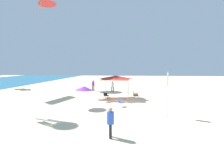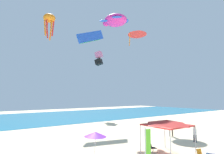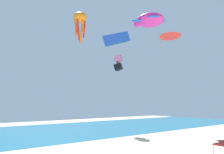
{
  "view_description": "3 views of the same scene",
  "coord_description": "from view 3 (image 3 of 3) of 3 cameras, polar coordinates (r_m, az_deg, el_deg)",
  "views": [
    {
      "loc": [
        -18.58,
        -0.98,
        3.9
      ],
      "look_at": [
        4.06,
        1.34,
        2.6
      ],
      "focal_mm": 27.37,
      "sensor_mm": 36.0,
      "label": 1
    },
    {
      "loc": [
        -11.13,
        -9.73,
        4.87
      ],
      "look_at": [
        0.87,
        6.09,
        6.82
      ],
      "focal_mm": 31.04,
      "sensor_mm": 36.0,
      "label": 2
    },
    {
      "loc": [
        -14.57,
        -5.86,
        5.35
      ],
      "look_at": [
        0.87,
        13.96,
        8.43
      ],
      "focal_mm": 34.64,
      "sensor_mm": 36.0,
      "label": 3
    }
  ],
  "objects": [
    {
      "name": "ocean_strip",
      "position": [
        44.14,
        -18.92,
        -13.58
      ],
      "size": [
        120.0,
        28.46,
        0.02
      ],
      "primitive_type": "cube",
      "color": "teal",
      "rests_on": "ground"
    },
    {
      "name": "kite_parafoil_blue",
      "position": [
        34.3,
        1.34,
        10.07
      ],
      "size": [
        5.67,
        0.82,
        3.39
      ],
      "rotation": [
        0.0,
        0.0,
        3.22
      ],
      "color": "blue"
    },
    {
      "name": "kite_box_pink",
      "position": [
        45.64,
        1.67,
        3.76
      ],
      "size": [
        2.21,
        2.29,
        3.44
      ],
      "rotation": [
        0.0,
        0.0,
        3.75
      ],
      "color": "pink"
    },
    {
      "name": "kite_turtle_magenta",
      "position": [
        31.51,
        9.8,
        14.49
      ],
      "size": [
        4.34,
        4.92,
        1.99
      ],
      "rotation": [
        0.0,
        0.0,
        1.72
      ],
      "color": "#E02D9E"
    },
    {
      "name": "kite_octopus_orange",
      "position": [
        26.48,
        -8.43,
        14.95
      ],
      "size": [
        1.6,
        1.6,
        3.54
      ],
      "rotation": [
        0.0,
        0.0,
        4.92
      ],
      "color": "orange"
    },
    {
      "name": "kite_delta_red",
      "position": [
        36.16,
        15.04,
        10.79
      ],
      "size": [
        4.71,
        4.72,
        2.83
      ],
      "rotation": [
        0.0,
        0.0,
        5.69
      ],
      "color": "red"
    }
  ]
}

